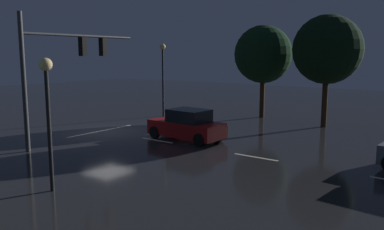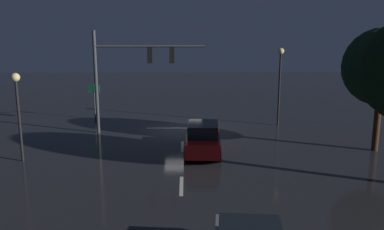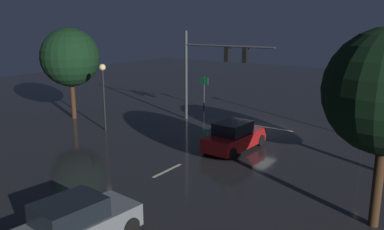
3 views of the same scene
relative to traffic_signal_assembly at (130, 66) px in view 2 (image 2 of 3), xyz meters
name	(u,v)px [view 2 (image 2 of 3)]	position (x,y,z in m)	size (l,w,h in m)	color
ground_plane	(183,130)	(-3.34, -0.61, -4.41)	(80.00, 80.00, 0.00)	#232326
traffic_signal_assembly	(130,66)	(0.00, 0.00, 0.00)	(7.12, 0.47, 6.64)	#383A3D
lane_dash_far	(182,147)	(-3.34, 3.39, -4.41)	(2.20, 0.16, 0.01)	beige
lane_dash_mid	(181,186)	(-3.34, 9.39, -4.41)	(2.20, 0.16, 0.01)	beige
stop_bar	(183,128)	(-3.34, -1.19, -4.41)	(5.00, 0.16, 0.01)	beige
car_approaching	(203,139)	(-4.47, 4.58, -3.62)	(2.11, 4.45, 1.70)	maroon
street_lamp_left_kerb	(280,72)	(-10.11, -1.95, -0.63)	(0.44, 0.44, 5.45)	black
street_lamp_right_kerb	(17,99)	(4.88, 5.87, -1.19)	(0.44, 0.44, 4.54)	black
route_sign	(94,94)	(3.39, -4.23, -2.48)	(0.90, 0.20, 2.68)	#383A3D
tree_left_near	(382,67)	(-14.14, 4.30, 0.25)	(4.24, 4.24, 6.80)	#382314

